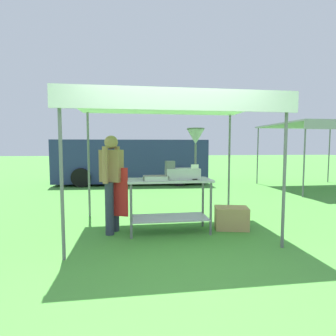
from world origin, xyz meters
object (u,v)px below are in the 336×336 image
object	(u,v)px
donut_cart	(170,194)
donut_tray	(155,179)
stall_canopy	(169,107)
vendor	(112,179)
donut_fryer	(187,158)
menu_sign	(195,173)
neighbour_tent	(321,126)
supply_crate	(231,218)
van_navy	(132,161)

from	to	relation	value
donut_cart	donut_tray	world-z (taller)	donut_tray
stall_canopy	vendor	xyz separation A→B (m)	(-0.94, -0.01, -1.19)
donut_tray	donut_cart	bearing A→B (deg)	25.60
donut_fryer	vendor	size ratio (longest dim) A/B	0.52
menu_sign	neighbour_tent	size ratio (longest dim) A/B	0.08
donut_cart	supply_crate	world-z (taller)	donut_cart
donut_tray	menu_sign	distance (m)	0.65
supply_crate	van_navy	xyz separation A→B (m)	(-1.70, 6.22, 0.69)
vendor	stall_canopy	bearing A→B (deg)	0.36
donut_cart	donut_fryer	distance (m)	0.66
menu_sign	neighbour_tent	xyz separation A→B (m)	(5.35, 4.05, 1.14)
donut_cart	van_navy	xyz separation A→B (m)	(-0.61, 6.24, 0.23)
stall_canopy	menu_sign	distance (m)	1.18
vendor	van_navy	bearing A→B (deg)	86.94
donut_fryer	supply_crate	xyz separation A→B (m)	(0.81, 0.03, -1.04)
donut_fryer	van_navy	world-z (taller)	donut_fryer
donut_cart	vendor	size ratio (longest dim) A/B	0.85
donut_tray	supply_crate	world-z (taller)	donut_tray
van_navy	donut_cart	bearing A→B (deg)	-84.39
menu_sign	supply_crate	world-z (taller)	menu_sign
donut_fryer	supply_crate	distance (m)	1.32
donut_cart	neighbour_tent	bearing A→B (deg)	34.29
donut_cart	donut_fryer	xyz separation A→B (m)	(0.29, -0.01, 0.59)
donut_tray	van_navy	bearing A→B (deg)	93.29
neighbour_tent	donut_tray	bearing A→B (deg)	-146.04
stall_canopy	donut_tray	distance (m)	1.22
stall_canopy	van_navy	xyz separation A→B (m)	(-0.61, 6.14, -1.21)
supply_crate	van_navy	size ratio (longest dim) A/B	0.11
donut_cart	supply_crate	size ratio (longest dim) A/B	2.20
donut_cart	van_navy	bearing A→B (deg)	95.61
donut_cart	supply_crate	xyz separation A→B (m)	(1.09, 0.02, -0.45)
donut_cart	donut_fryer	bearing A→B (deg)	-1.69
stall_canopy	neighbour_tent	world-z (taller)	neighbour_tent
stall_canopy	supply_crate	bearing A→B (deg)	-4.11
van_navy	neighbour_tent	size ratio (longest dim) A/B	1.78
vendor	supply_crate	world-z (taller)	vendor
vendor	supply_crate	distance (m)	2.16
donut_fryer	menu_sign	world-z (taller)	donut_fryer
menu_sign	vendor	world-z (taller)	vendor
menu_sign	vendor	distance (m)	1.36
donut_tray	menu_sign	world-z (taller)	menu_sign
supply_crate	neighbour_tent	distance (m)	6.37
menu_sign	van_navy	world-z (taller)	van_navy
stall_canopy	donut_cart	world-z (taller)	stall_canopy
donut_cart	vendor	world-z (taller)	vendor
van_navy	vendor	bearing A→B (deg)	-93.06
donut_cart	stall_canopy	bearing A→B (deg)	90.00
donut_tray	van_navy	world-z (taller)	van_navy
supply_crate	donut_tray	bearing A→B (deg)	-174.11
stall_canopy	van_navy	distance (m)	6.29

